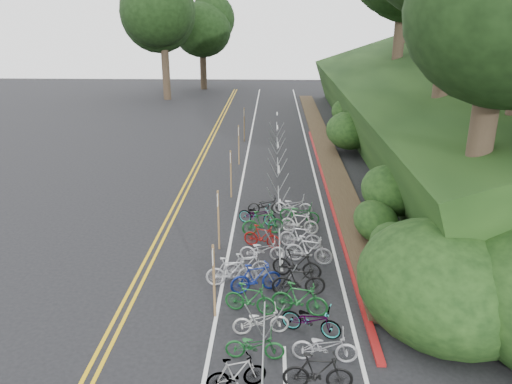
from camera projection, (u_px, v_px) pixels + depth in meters
ground at (183, 320)px, 15.45m from camera, size 120.00×120.00×0.00m
road_markings at (230, 203)px, 24.92m from camera, size 7.47×80.00×0.01m
red_curb at (328, 191)px, 26.54m from camera, size 0.25×28.00×0.10m
embankment at (432, 119)px, 32.07m from camera, size 14.30×48.14×9.11m
bike_rack_front at (264, 349)px, 12.70m from camera, size 1.17×3.40×1.22m
bike_racks_rest at (278, 170)px, 27.29m from camera, size 1.14×23.00×1.17m
signpost_near at (214, 276)px, 15.18m from camera, size 0.08×0.40×2.47m
signposts_rest at (235, 155)px, 28.12m from camera, size 0.08×18.40×2.50m
bike_front at (232, 271)px, 17.24m from camera, size 0.69×1.85×1.09m
bike_valet at (282, 262)px, 18.01m from camera, size 3.24×13.48×1.10m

